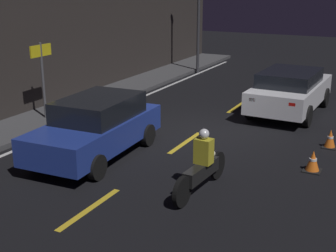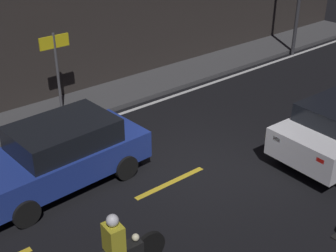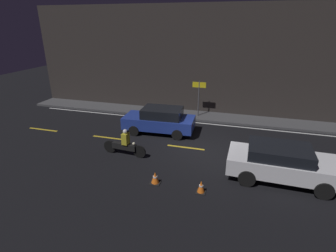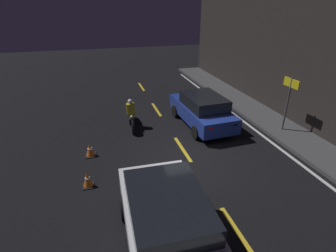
# 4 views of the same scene
# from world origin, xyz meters

# --- Properties ---
(ground_plane) EXTENTS (56.00, 56.00, 0.00)m
(ground_plane) POSITION_xyz_m (0.00, 0.00, 0.00)
(ground_plane) COLOR black
(raised_curb) EXTENTS (28.00, 1.85, 0.15)m
(raised_curb) POSITION_xyz_m (0.00, 4.98, 0.08)
(raised_curb) COLOR #424244
(raised_curb) RESTS_ON ground
(lane_dash_a) EXTENTS (2.00, 0.14, 0.01)m
(lane_dash_a) POSITION_xyz_m (-10.00, 0.00, 0.00)
(lane_dash_a) COLOR gold
(lane_dash_a) RESTS_ON ground
(lane_dash_b) EXTENTS (2.00, 0.14, 0.01)m
(lane_dash_b) POSITION_xyz_m (-5.50, 0.00, 0.00)
(lane_dash_b) COLOR gold
(lane_dash_b) RESTS_ON ground
(lane_dash_c) EXTENTS (2.00, 0.14, 0.01)m
(lane_dash_c) POSITION_xyz_m (-1.00, 0.00, 0.00)
(lane_dash_c) COLOR gold
(lane_dash_c) RESTS_ON ground
(lane_dash_d) EXTENTS (2.00, 0.14, 0.01)m
(lane_dash_d) POSITION_xyz_m (3.50, 0.00, 0.00)
(lane_dash_d) COLOR gold
(lane_dash_d) RESTS_ON ground
(lane_solid_kerb) EXTENTS (25.20, 0.14, 0.01)m
(lane_solid_kerb) POSITION_xyz_m (0.00, 3.81, 0.00)
(lane_solid_kerb) COLOR silver
(lane_solid_kerb) RESTS_ON ground
(sedan_blue) EXTENTS (4.22, 2.02, 1.52)m
(sedan_blue) POSITION_xyz_m (-2.94, 1.61, 0.80)
(sedan_blue) COLOR navy
(sedan_blue) RESTS_ON ground
(sedan_white) EXTENTS (4.50, 2.12, 1.50)m
(sedan_white) POSITION_xyz_m (3.45, -1.85, 0.81)
(sedan_white) COLOR silver
(sedan_white) RESTS_ON ground
(motorcycle) EXTENTS (2.29, 0.38, 1.39)m
(motorcycle) POSITION_xyz_m (-3.74, -1.65, 0.56)
(motorcycle) COLOR black
(motorcycle) RESTS_ON ground
(traffic_cone_near) EXTENTS (0.42, 0.42, 0.52)m
(traffic_cone_near) POSITION_xyz_m (-1.49, -3.58, 0.25)
(traffic_cone_near) COLOR black
(traffic_cone_near) RESTS_ON ground
(traffic_cone_mid) EXTENTS (0.38, 0.38, 0.52)m
(traffic_cone_mid) POSITION_xyz_m (0.42, -3.68, 0.25)
(traffic_cone_mid) COLOR black
(traffic_cone_mid) RESTS_ON ground
(shop_sign) EXTENTS (0.90, 0.08, 2.40)m
(shop_sign) POSITION_xyz_m (-1.21, 4.85, 1.84)
(shop_sign) COLOR #4C4C51
(shop_sign) RESTS_ON raised_curb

